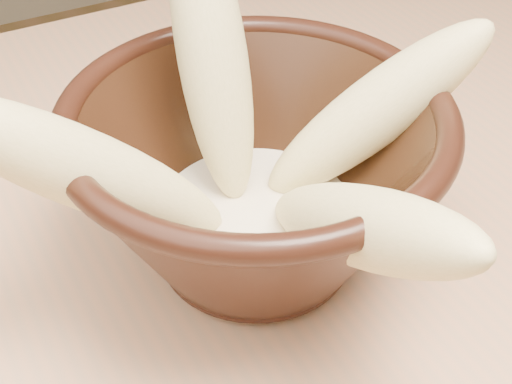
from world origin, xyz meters
The scene contains 7 objects.
table centered at (0.00, 0.00, 0.67)m, with size 1.20×0.80×0.75m.
bowl centered at (-0.09, -0.01, 0.82)m, with size 0.23×0.23×0.13m.
milk_puddle centered at (-0.09, -0.01, 0.79)m, with size 0.13×0.13×0.02m, color beige.
banana_upright centered at (-0.09, 0.04, 0.88)m, with size 0.04×0.04×0.18m, color #CABF77.
banana_left centered at (-0.18, -0.01, 0.86)m, with size 0.04×0.04×0.19m, color #CABF77.
banana_right centered at (-0.01, -0.02, 0.85)m, with size 0.04×0.04×0.17m, color #CABF77.
banana_front centered at (-0.07, -0.10, 0.85)m, with size 0.04×0.04×0.19m, color #CABF77.
Camera 1 is at (-0.25, -0.31, 1.09)m, focal length 50.00 mm.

